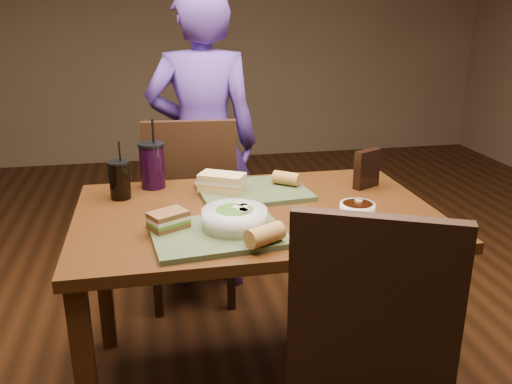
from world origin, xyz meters
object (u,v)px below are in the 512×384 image
cup_berry (152,165)px  chip_bag (367,169)px  diner (203,144)px  baguette_far (287,178)px  sandwich_far (222,182)px  chair_far (190,205)px  soup_bowl (357,210)px  dining_table (256,233)px  baguette_near (265,235)px  cup_cola (120,180)px  sandwich_near (168,220)px  salad_bowl (235,217)px  tray_near (218,234)px  tray_far (253,191)px

cup_berry → chip_bag: size_ratio=1.83×
diner → baguette_far: bearing=117.8°
sandwich_far → baguette_far: 0.27m
chair_far → baguette_far: bearing=-51.6°
chip_bag → soup_bowl: bearing=-144.3°
dining_table → soup_bowl: soup_bowl is taller
baguette_near → cup_cola: 0.72m
cup_cola → chip_bag: size_ratio=1.46×
sandwich_far → chip_bag: bearing=-1.9°
dining_table → chair_far: chair_far is taller
sandwich_near → cup_berry: (-0.04, 0.49, 0.05)m
dining_table → baguette_far: 0.30m
salad_bowl → cup_cola: cup_cola is taller
dining_table → salad_bowl: (-0.11, -0.19, 0.14)m
chair_far → salad_bowl: 0.90m
sandwich_near → diner: bearing=78.0°
baguette_near → diner: bearing=92.7°
tray_near → cup_berry: (-0.19, 0.55, 0.09)m
tray_far → soup_bowl: (0.31, -0.32, 0.02)m
diner → soup_bowl: (0.43, -1.04, -0.01)m
tray_far → sandwich_near: 0.49m
sandwich_far → baguette_far: (0.27, 0.02, -0.01)m
tray_far → tray_near: bearing=-116.0°
salad_bowl → baguette_near: 0.16m
tray_near → salad_bowl: size_ratio=1.96×
soup_bowl → cup_berry: cup_berry is taller
tray_far → baguette_far: baguette_far is taller
baguette_near → sandwich_near: bearing=147.0°
tray_far → baguette_far: 0.15m
chair_far → diner: (0.09, 0.23, 0.24)m
diner → cup_cola: 0.78m
cup_cola → sandwich_far: bearing=-5.5°
sandwich_near → sandwich_far: size_ratio=0.73×
dining_table → baguette_near: bearing=-96.7°
tray_far → baguette_far: (0.14, 0.03, 0.04)m
tray_far → salad_bowl: (-0.13, -0.37, 0.05)m
baguette_far → dining_table: bearing=-128.5°
tray_near → sandwich_near: size_ratio=2.89×
cup_berry → chip_bag: (0.86, -0.17, -0.02)m
chair_far → soup_bowl: size_ratio=5.79×
dining_table → cup_cola: (-0.49, 0.23, 0.17)m
tray_far → soup_bowl: bearing=-46.3°
dining_table → soup_bowl: bearing=-22.7°
chair_far → chip_bag: size_ratio=6.20×
dining_table → diner: bearing=96.2°
baguette_far → sandwich_near: bearing=-143.4°
sandwich_near → cup_berry: bearing=94.7°
chair_far → cup_berry: bearing=-117.3°
tray_near → tray_far: same height
chair_far → sandwich_far: 0.55m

